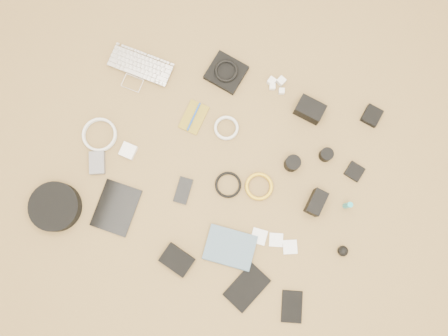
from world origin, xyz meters
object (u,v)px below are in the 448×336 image
(laptop, at_px, (137,73))
(tablet, at_px, (116,208))
(phone, at_px, (183,191))
(dslr_camera, at_px, (310,110))
(paperback, at_px, (225,265))
(headphone_case, at_px, (55,207))

(laptop, height_order, tablet, laptop)
(tablet, height_order, phone, same)
(tablet, bearing_deg, laptop, 101.88)
(dslr_camera, distance_m, paperback, 0.82)
(laptop, bearing_deg, headphone_case, -97.14)
(dslr_camera, height_order, paperback, dslr_camera)
(headphone_case, distance_m, paperback, 0.81)
(laptop, height_order, paperback, laptop)
(laptop, distance_m, dslr_camera, 0.84)
(laptop, distance_m, headphone_case, 0.73)
(laptop, relative_size, dslr_camera, 2.42)
(dslr_camera, distance_m, headphone_case, 1.25)
(laptop, distance_m, tablet, 0.65)
(laptop, xyz_separation_m, phone, (0.39, -0.46, -0.01))
(headphone_case, bearing_deg, laptop, 80.02)
(tablet, bearing_deg, paperback, -8.47)
(headphone_case, height_order, paperback, headphone_case)
(paperback, bearing_deg, phone, 45.20)
(laptop, relative_size, headphone_case, 1.35)
(tablet, height_order, headphone_case, headphone_case)
(laptop, xyz_separation_m, tablet, (0.13, -0.63, -0.01))
(tablet, bearing_deg, phone, 33.44)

